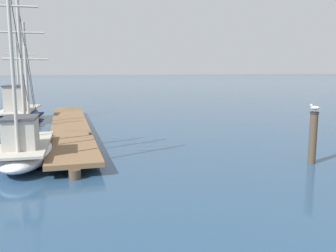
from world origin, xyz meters
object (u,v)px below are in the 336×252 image
(fishing_boat_0, at_px, (25,147))
(perched_seagull, at_px, (315,108))
(fishing_boat_1, at_px, (19,112))
(mooring_piling, at_px, (313,137))

(fishing_boat_0, relative_size, perched_seagull, 19.56)
(fishing_boat_0, height_order, fishing_boat_1, fishing_boat_1)
(fishing_boat_0, distance_m, mooring_piling, 9.99)
(fishing_boat_1, distance_m, perched_seagull, 17.21)
(fishing_boat_1, bearing_deg, mooring_piling, -50.15)
(mooring_piling, xyz_separation_m, perched_seagull, (0.00, -0.00, 1.02))
(fishing_boat_0, xyz_separation_m, mooring_piling, (9.61, -2.69, 0.35))
(perched_seagull, bearing_deg, fishing_boat_0, 164.33)
(fishing_boat_0, relative_size, mooring_piling, 3.53)
(fishing_boat_1, xyz_separation_m, mooring_piling, (10.99, -13.17, 0.30))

